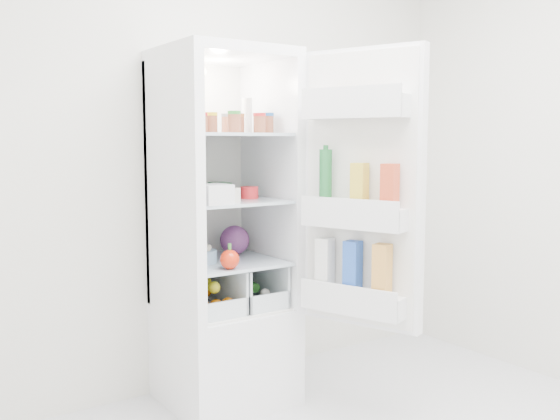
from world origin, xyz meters
TOP-DOWN VIEW (x-y plane):
  - room_walls at (0.00, 0.00)m, footprint 3.02×3.02m
  - refrigerator at (-0.20, 1.25)m, footprint 0.60×0.60m
  - shelf_low at (-0.20, 1.19)m, footprint 0.49×0.53m
  - shelf_mid at (-0.20, 1.19)m, footprint 0.49×0.53m
  - shelf_top at (-0.20, 1.19)m, footprint 0.49×0.53m
  - crisper_left at (-0.32, 1.19)m, footprint 0.23×0.46m
  - crisper_right at (-0.08, 1.19)m, footprint 0.23×0.46m
  - condiment_jars at (-0.21, 1.13)m, footprint 0.46×0.34m
  - squeeze_bottle at (-0.07, 1.18)m, footprint 0.05×0.05m
  - tub_white at (-0.37, 0.99)m, footprint 0.16×0.16m
  - tub_cream at (-0.28, 1.06)m, footprint 0.12×0.12m
  - tin_red at (-0.08, 1.15)m, footprint 0.11×0.11m
  - foil_tray at (-0.21, 1.20)m, footprint 0.20×0.17m
  - tub_green at (-0.13, 1.38)m, footprint 0.11×0.14m
  - red_cabbage at (-0.09, 1.29)m, footprint 0.16×0.16m
  - bell_pepper at (-0.30, 0.97)m, footprint 0.09×0.09m
  - mushroom_bowl at (-0.34, 1.18)m, footprint 0.18×0.18m
  - citrus_pile at (-0.33, 1.12)m, footprint 0.20×0.24m
  - veg_pile at (-0.07, 1.18)m, footprint 0.16×0.30m
  - fridge_door at (0.21, 0.63)m, footprint 0.35×0.58m

SIDE VIEW (x-z plane):
  - veg_pile at x=-0.07m, z-range 0.51..0.61m
  - citrus_pile at x=-0.33m, z-range 0.51..0.67m
  - crisper_left at x=-0.32m, z-range 0.50..0.72m
  - crisper_right at x=-0.08m, z-range 0.50..0.72m
  - refrigerator at x=-0.20m, z-range -0.23..1.57m
  - shelf_low at x=-0.20m, z-range 0.73..0.75m
  - mushroom_bowl at x=-0.34m, z-range 0.75..0.81m
  - bell_pepper at x=-0.30m, z-range 0.75..0.84m
  - red_cabbage at x=-0.09m, z-range 0.75..0.90m
  - shelf_mid at x=-0.20m, z-range 1.04..1.06m
  - foil_tray at x=-0.21m, z-range 1.06..1.10m
  - tin_red at x=-0.08m, z-range 1.06..1.12m
  - tub_cream at x=-0.28m, z-range 1.06..1.13m
  - fridge_door at x=0.21m, z-range 0.44..1.74m
  - tub_green at x=-0.13m, z-range 1.06..1.13m
  - tub_white at x=-0.37m, z-range 1.06..1.15m
  - shelf_top at x=-0.20m, z-range 1.37..1.39m
  - condiment_jars at x=-0.21m, z-range 1.39..1.47m
  - squeeze_bottle at x=-0.07m, z-range 1.39..1.56m
  - room_walls at x=0.00m, z-range 0.29..2.90m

